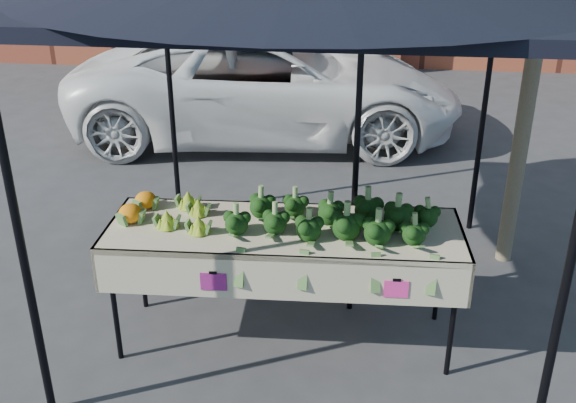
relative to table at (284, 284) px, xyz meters
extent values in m
plane|color=#313134|center=(0.05, 0.09, -0.45)|extent=(90.00, 90.00, 0.00)
cube|color=beige|center=(0.00, 0.00, 0.00)|extent=(2.44, 0.92, 0.90)
cube|color=#F22D8C|center=(-0.42, -0.40, 0.25)|extent=(0.17, 0.01, 0.12)
cube|color=#EC2C8D|center=(0.73, -0.40, 0.25)|extent=(0.17, 0.01, 0.12)
ellipsoid|color=black|center=(0.32, 0.03, 0.56)|extent=(1.44, 0.54, 0.22)
ellipsoid|color=#96A72C|center=(-0.67, 0.04, 0.54)|extent=(0.40, 0.54, 0.17)
ellipsoid|color=orange|center=(-1.04, 0.07, 0.53)|extent=(0.20, 0.40, 0.15)
camera|label=1|loc=(0.52, -3.91, 2.46)|focal=41.01mm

